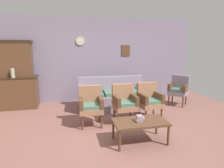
# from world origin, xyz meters

# --- Properties ---
(ground_plane) EXTENTS (7.68, 7.68, 0.00)m
(ground_plane) POSITION_xyz_m (0.00, 0.00, 0.00)
(ground_plane) COLOR #84564C
(wall_back_with_decor) EXTENTS (6.40, 0.09, 2.70)m
(wall_back_with_decor) POSITION_xyz_m (0.00, 2.63, 1.35)
(wall_back_with_decor) COLOR gray
(wall_back_with_decor) RESTS_ON ground
(side_cabinet) EXTENTS (1.16, 0.55, 0.93)m
(side_cabinet) POSITION_xyz_m (-2.47, 2.25, 0.47)
(side_cabinet) COLOR brown
(side_cabinet) RESTS_ON ground
(cabinet_upper_hutch) EXTENTS (0.99, 0.38, 1.03)m
(cabinet_upper_hutch) POSITION_xyz_m (-2.47, 2.33, 1.45)
(cabinet_upper_hutch) COLOR brown
(cabinet_upper_hutch) RESTS_ON side_cabinet
(vase_on_cabinet) EXTENTS (0.11, 0.11, 0.27)m
(vase_on_cabinet) POSITION_xyz_m (-2.50, 2.06, 1.06)
(vase_on_cabinet) COLOR #9FA486
(vase_on_cabinet) RESTS_ON side_cabinet
(floral_couch) EXTENTS (1.98, 0.86, 0.90)m
(floral_couch) POSITION_xyz_m (0.24, 1.64, 0.33)
(floral_couch) COLOR gray
(floral_couch) RESTS_ON ground
(armchair_near_cabinet) EXTENTS (0.54, 0.51, 0.90)m
(armchair_near_cabinet) POSITION_xyz_m (-0.53, 0.54, 0.50)
(armchair_near_cabinet) COLOR #9E6B4C
(armchair_near_cabinet) RESTS_ON ground
(armchair_by_doorway) EXTENTS (0.55, 0.52, 0.90)m
(armchair_by_doorway) POSITION_xyz_m (0.28, 0.56, 0.50)
(armchair_by_doorway) COLOR #9E6B4C
(armchair_by_doorway) RESTS_ON ground
(armchair_row_middle) EXTENTS (0.56, 0.53, 0.90)m
(armchair_row_middle) POSITION_xyz_m (0.94, 0.62, 0.50)
(armchair_row_middle) COLOR #9E6B4C
(armchair_row_middle) RESTS_ON ground
(wingback_chair_by_fireplace) EXTENTS (0.71, 0.71, 0.90)m
(wingback_chair_by_fireplace) POSITION_xyz_m (2.30, 1.53, 0.50)
(wingback_chair_by_fireplace) COLOR gray
(wingback_chair_by_fireplace) RESTS_ON ground
(coffee_table) EXTENTS (1.00, 0.56, 0.42)m
(coffee_table) POSITION_xyz_m (0.28, -0.46, 0.38)
(coffee_table) COLOR brown
(coffee_table) RESTS_ON ground
(book_stack_on_table) EXTENTS (0.17, 0.11, 0.11)m
(book_stack_on_table) POSITION_xyz_m (0.26, -0.48, 0.48)
(book_stack_on_table) COLOR #C58A8B
(book_stack_on_table) RESTS_ON coffee_table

